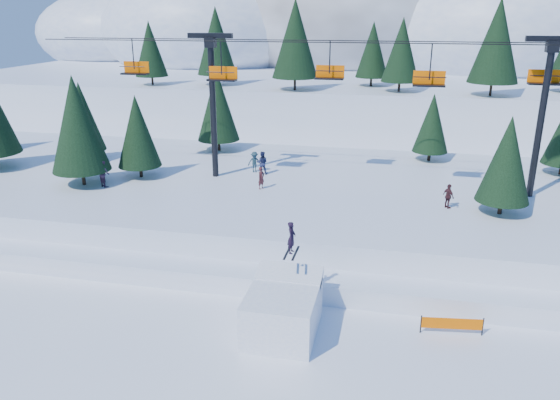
% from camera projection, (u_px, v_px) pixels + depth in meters
% --- Properties ---
extents(ground, '(160.00, 160.00, 0.00)m').
position_uv_depth(ground, '(283.00, 362.00, 23.28)').
color(ground, white).
rests_on(ground, ground).
extents(mid_shelf, '(70.00, 22.00, 2.50)m').
position_uv_depth(mid_shelf, '(335.00, 200.00, 39.49)').
color(mid_shelf, white).
rests_on(mid_shelf, ground).
extents(berm, '(70.00, 6.00, 1.10)m').
position_uv_depth(berm, '(313.00, 269.00, 30.49)').
color(berm, white).
rests_on(berm, ground).
extents(mountain_ridge, '(119.00, 60.23, 26.46)m').
position_uv_depth(mountain_ridge, '(346.00, 41.00, 88.89)').
color(mountain_ridge, white).
rests_on(mountain_ridge, ground).
extents(jump_kicker, '(3.16, 4.38, 4.96)m').
position_uv_depth(jump_kicker, '(283.00, 310.00, 25.10)').
color(jump_kicker, white).
rests_on(jump_kicker, ground).
extents(chairlift, '(46.00, 3.21, 10.28)m').
position_uv_depth(chairlift, '(370.00, 88.00, 36.47)').
color(chairlift, black).
rests_on(chairlift, mid_shelf).
extents(conifer_stand, '(63.20, 15.53, 9.35)m').
position_uv_depth(conifer_stand, '(386.00, 124.00, 37.61)').
color(conifer_stand, black).
rests_on(conifer_stand, mid_shelf).
extents(distant_skiers, '(32.72, 7.64, 1.88)m').
position_uv_depth(distant_skiers, '(292.00, 171.00, 39.03)').
color(distant_skiers, '#223C46').
rests_on(distant_skiers, mid_shelf).
extents(banner_near, '(2.84, 0.42, 0.90)m').
position_uv_depth(banner_near, '(452.00, 324.00, 25.14)').
color(banner_near, black).
rests_on(banner_near, ground).
extents(banner_far, '(2.65, 1.13, 0.90)m').
position_uv_depth(banner_far, '(545.00, 310.00, 26.32)').
color(banner_far, black).
rests_on(banner_far, ground).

